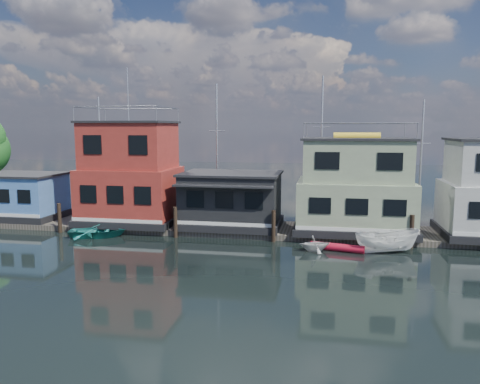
% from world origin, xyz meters
% --- Properties ---
extents(ground, '(160.00, 160.00, 0.00)m').
position_xyz_m(ground, '(0.00, 0.00, 0.00)').
color(ground, black).
rests_on(ground, ground).
extents(dock, '(48.00, 5.00, 0.40)m').
position_xyz_m(dock, '(0.00, 12.00, 0.20)').
color(dock, '#595147').
rests_on(dock, ground).
extents(houseboat_blue, '(6.40, 4.90, 3.66)m').
position_xyz_m(houseboat_blue, '(-18.00, 12.00, 2.21)').
color(houseboat_blue, black).
rests_on(houseboat_blue, dock).
extents(houseboat_red, '(7.40, 5.90, 11.86)m').
position_xyz_m(houseboat_red, '(-8.50, 12.00, 4.10)').
color(houseboat_red, black).
rests_on(houseboat_red, dock).
extents(houseboat_dark, '(7.40, 6.10, 4.06)m').
position_xyz_m(houseboat_dark, '(-0.50, 11.98, 2.42)').
color(houseboat_dark, black).
rests_on(houseboat_dark, dock).
extents(houseboat_green, '(8.40, 5.90, 7.03)m').
position_xyz_m(houseboat_green, '(8.50, 12.00, 3.55)').
color(houseboat_green, black).
rests_on(houseboat_green, dock).
extents(pilings, '(42.28, 0.28, 2.20)m').
position_xyz_m(pilings, '(-0.33, 9.20, 1.10)').
color(pilings, '#2D2116').
rests_on(pilings, ground).
extents(background_masts, '(36.40, 0.16, 12.00)m').
position_xyz_m(background_masts, '(4.76, 18.00, 5.55)').
color(background_masts, silver).
rests_on(background_masts, ground).
extents(dinghy_white, '(2.32, 2.14, 1.02)m').
position_xyz_m(dinghy_white, '(5.83, 7.22, 0.51)').
color(dinghy_white, beige).
rests_on(dinghy_white, ground).
extents(dinghy_teal, '(4.57, 3.78, 0.82)m').
position_xyz_m(dinghy_teal, '(-9.56, 8.37, 0.41)').
color(dinghy_teal, '#23807A').
rests_on(dinghy_teal, ground).
extents(red_kayak, '(3.42, 1.22, 0.50)m').
position_xyz_m(red_kayak, '(7.25, 7.53, 0.25)').
color(red_kayak, red).
rests_on(red_kayak, ground).
extents(motorboat, '(4.25, 2.28, 1.56)m').
position_xyz_m(motorboat, '(10.29, 7.59, 0.78)').
color(motorboat, white).
rests_on(motorboat, ground).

